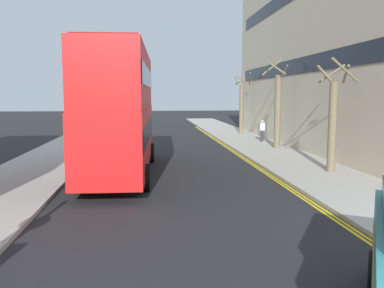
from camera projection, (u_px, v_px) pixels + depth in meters
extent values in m
cube|color=#ADA89E|center=(297.00, 164.00, 20.85)|extent=(4.00, 80.00, 0.14)
cube|color=#ADA89E|center=(37.00, 169.00, 19.45)|extent=(4.00, 80.00, 0.14)
cube|color=yellow|center=(269.00, 174.00, 18.66)|extent=(0.10, 56.00, 0.01)
cube|color=yellow|center=(265.00, 174.00, 18.64)|extent=(0.10, 56.00, 0.01)
cube|color=red|center=(121.00, 137.00, 18.34)|extent=(2.91, 10.89, 2.60)
cube|color=red|center=(120.00, 80.00, 18.04)|extent=(2.86, 10.67, 2.50)
cube|color=black|center=(121.00, 130.00, 18.31)|extent=(2.93, 10.46, 0.84)
cube|color=black|center=(120.00, 78.00, 18.02)|extent=(2.91, 10.24, 0.80)
cube|color=yellow|center=(130.00, 101.00, 23.48)|extent=(2.00, 0.14, 0.44)
cube|color=maroon|center=(119.00, 50.00, 17.88)|extent=(2.62, 9.80, 0.10)
cylinder|color=black|center=(105.00, 153.00, 21.72)|extent=(0.34, 1.05, 1.04)
cylinder|color=black|center=(151.00, 152.00, 21.89)|extent=(0.34, 1.05, 1.04)
cylinder|color=black|center=(79.00, 178.00, 15.09)|extent=(0.34, 1.05, 1.04)
cylinder|color=black|center=(146.00, 177.00, 15.26)|extent=(0.34, 1.05, 1.04)
cylinder|color=black|center=(374.00, 270.00, 7.62)|extent=(0.53, 0.70, 0.68)
cylinder|color=#2D2D38|center=(262.00, 136.00, 30.29)|extent=(0.22, 0.22, 0.85)
cube|color=silver|center=(262.00, 127.00, 30.20)|extent=(0.34, 0.22, 0.56)
sphere|color=beige|center=(262.00, 121.00, 30.16)|extent=(0.20, 0.20, 0.20)
cylinder|color=#6B6047|center=(278.00, 112.00, 26.53)|extent=(0.42, 0.42, 4.77)
cylinder|color=#6B6047|center=(285.00, 70.00, 26.27)|extent=(0.17, 0.91, 0.68)
cylinder|color=#6B6047|center=(272.00, 67.00, 26.90)|extent=(1.58, 0.53, 1.17)
cylinder|color=#6B6047|center=(277.00, 68.00, 25.67)|extent=(1.10, 0.67, 0.88)
cylinder|color=#6B6047|center=(332.00, 127.00, 18.29)|extent=(0.37, 0.37, 4.06)
cylinder|color=#6B6047|center=(346.00, 74.00, 17.92)|extent=(0.40, 1.03, 0.78)
cylinder|color=#6B6047|center=(332.00, 74.00, 18.55)|extent=(1.18, 0.41, 0.88)
cylinder|color=#6B6047|center=(325.00, 74.00, 17.85)|extent=(0.33, 1.09, 0.81)
cylinder|color=#6B6047|center=(345.00, 70.00, 17.32)|extent=(1.44, 0.41, 1.06)
cylinder|color=#6B6047|center=(241.00, 109.00, 36.69)|extent=(0.38, 0.38, 4.44)
cylinder|color=#6B6047|center=(250.00, 79.00, 36.28)|extent=(0.44, 1.48, 1.09)
cylinder|color=#6B6047|center=(240.00, 81.00, 36.82)|extent=(0.94, 0.16, 0.71)
cylinder|color=#6B6047|center=(236.00, 80.00, 36.30)|extent=(0.15, 1.12, 0.83)
cylinder|color=#6B6047|center=(242.00, 80.00, 35.82)|extent=(1.18, 0.29, 0.87)
cube|color=beige|center=(359.00, 43.00, 27.96)|extent=(10.00, 28.00, 14.39)
cube|color=black|center=(288.00, 68.00, 27.63)|extent=(0.04, 24.64, 1.00)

